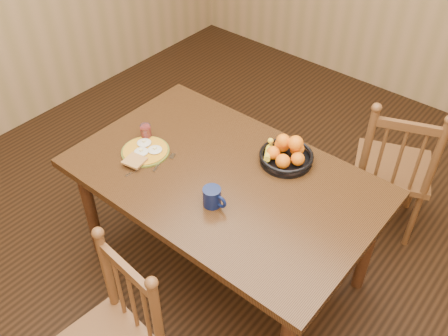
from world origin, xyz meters
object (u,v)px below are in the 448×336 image
Objects in this scene: breakfast_plate at (145,151)px; fruit_bowl at (286,154)px; chair_far at (393,169)px; coffee_mug at (213,197)px; dining_table at (224,187)px.

fruit_bowl is (0.63, 0.43, 0.04)m from breakfast_plate.
chair_far is 7.41× the size of coffee_mug.
breakfast_plate is (-0.45, -0.14, 0.10)m from dining_table.
chair_far is at bearing 67.31° from coffee_mug.
breakfast_plate is 0.77m from fruit_bowl.
chair_far is 3.35× the size of breakfast_plate.
breakfast_plate is 2.22× the size of coffee_mug.
coffee_mug is (-0.47, -1.13, 0.32)m from chair_far.
coffee_mug is at bearing 45.23° from chair_far.
fruit_bowl is at bearing 36.66° from chair_far.
dining_table is 1.62× the size of chair_far.
chair_far is 0.81m from fruit_bowl.
breakfast_plate is (-1.01, -1.07, 0.28)m from chair_far.
breakfast_plate is at bearing 24.32° from chair_far.
breakfast_plate reaches higher than dining_table.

